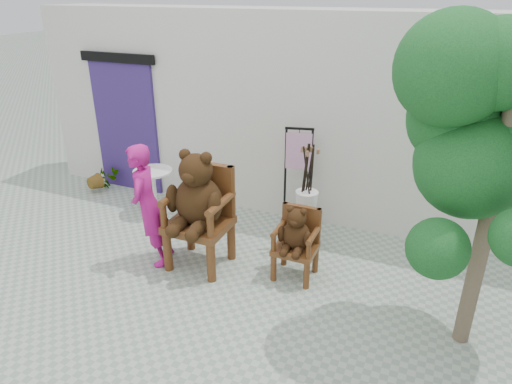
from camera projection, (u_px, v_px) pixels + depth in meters
ground_plane at (215, 319)px, 4.91m from camera, size 60.00×60.00×0.00m
back_wall at (307, 115)px, 6.90m from camera, size 9.00×1.00×3.00m
doorway at (126, 124)px, 7.67m from camera, size 1.40×0.11×2.33m
chair_big at (198, 202)px, 5.56m from camera, size 0.74×0.81×1.54m
chair_small at (296, 236)px, 5.44m from camera, size 0.50×0.50×0.94m
person at (149, 206)px, 5.64m from camera, size 0.54×0.66×1.58m
cafe_table at (154, 186)px, 7.08m from camera, size 0.60×0.60×0.70m
display_stand at (297, 190)px, 6.60m from camera, size 0.52×0.44×1.51m
stool_bucket at (306, 204)px, 6.04m from camera, size 0.32×0.32×1.45m
tree at (498, 127)px, 3.87m from camera, size 1.92×1.60×3.13m
potted_plant at (102, 178)px, 7.93m from camera, size 0.52×0.48×0.48m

